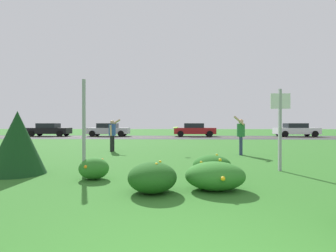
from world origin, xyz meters
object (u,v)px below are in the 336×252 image
sign_post_by_roadside (280,121)px  person_thrower_blue_shirt (112,133)px  person_catcher_green_shirt (241,133)px  car_silver_center_left (108,130)px  car_white_rightmost (296,130)px  sign_post_near_path (84,125)px  car_black_leftmost (49,130)px  frisbee_lime (175,128)px  car_red_center_right (194,130)px

sign_post_by_roadside → person_thrower_blue_shirt: bearing=139.0°
person_catcher_green_shirt → car_silver_center_left: person_catcher_green_shirt is taller
person_catcher_green_shirt → car_white_rightmost: bearing=60.4°
person_thrower_blue_shirt → car_silver_center_left: 17.05m
sign_post_near_path → car_silver_center_left: 22.52m
car_white_rightmost → person_catcher_green_shirt: bearing=-119.6°
person_catcher_green_shirt → car_black_leftmost: 24.65m
car_black_leftmost → sign_post_by_roadside: bearing=-51.7°
sign_post_by_roadside → person_catcher_green_shirt: (-0.18, 4.03, -0.49)m
sign_post_near_path → car_black_leftmost: bearing=117.8°
car_black_leftmost → car_white_rightmost: (27.15, 0.00, 0.00)m
person_catcher_green_shirt → car_black_leftmost: size_ratio=0.38×
car_white_rightmost → car_black_leftmost: bearing=180.0°
person_thrower_blue_shirt → car_black_leftmost: (-11.07, 16.47, -0.18)m
sign_post_near_path → sign_post_by_roadside: 5.67m
frisbee_lime → car_red_center_right: bearing=83.5°
car_white_rightmost → person_thrower_blue_shirt: bearing=-134.3°
sign_post_by_roadside → car_white_rightmost: sign_post_by_roadside is taller
person_catcher_green_shirt → car_silver_center_left: size_ratio=0.38×
frisbee_lime → sign_post_near_path: bearing=-120.0°
person_thrower_blue_shirt → sign_post_near_path: bearing=-84.8°
person_thrower_blue_shirt → car_white_rightmost: size_ratio=0.36×
frisbee_lime → car_white_rightmost: car_white_rightmost is taller
person_thrower_blue_shirt → car_black_leftmost: bearing=123.9°
car_silver_center_left → car_red_center_right: size_ratio=1.00×
person_catcher_green_shirt → car_red_center_right: size_ratio=0.38×
sign_post_near_path → car_black_leftmost: 24.84m
sign_post_by_roadside → frisbee_lime: 5.36m
car_silver_center_left → car_white_rightmost: size_ratio=1.00×
car_silver_center_left → car_red_center_right: (9.50, 0.00, 0.00)m
sign_post_by_roadside → car_black_leftmost: sign_post_by_roadside is taller
car_red_center_right → car_silver_center_left: bearing=180.0°
frisbee_lime → car_black_leftmost: bearing=129.2°
sign_post_near_path → person_catcher_green_shirt: sign_post_near_path is taller
sign_post_by_roadside → frisbee_lime: size_ratio=9.33×
sign_post_near_path → person_catcher_green_shirt: size_ratio=1.54×
car_white_rightmost → car_red_center_right: bearing=180.0°
person_thrower_blue_shirt → car_silver_center_left: bearing=105.0°
car_silver_center_left → car_red_center_right: same height
sign_post_near_path → car_silver_center_left: sign_post_near_path is taller
sign_post_by_roadside → frisbee_lime: bearing=124.6°
car_silver_center_left → car_red_center_right: bearing=0.0°
car_black_leftmost → person_catcher_green_shirt: bearing=-46.2°
person_thrower_blue_shirt → car_white_rightmost: 23.02m
car_red_center_right → frisbee_lime: bearing=-96.5°
person_thrower_blue_shirt → car_white_rightmost: (16.08, 16.47, -0.18)m
sign_post_near_path → person_thrower_blue_shirt: sign_post_near_path is taller
car_white_rightmost → sign_post_by_roadside: bearing=-114.4°
car_silver_center_left → sign_post_near_path: bearing=-77.4°
sign_post_by_roadside → car_silver_center_left: size_ratio=0.52×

